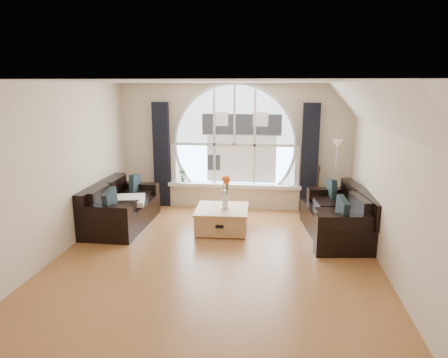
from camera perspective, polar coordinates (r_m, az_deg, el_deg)
ground at (r=6.64m, az=-0.99°, el=-10.62°), size 5.00×5.50×0.01m
ceiling at (r=6.08m, az=-1.09°, el=13.38°), size 5.00×5.50×0.01m
wall_back at (r=8.91m, az=1.49°, el=4.53°), size 5.00×0.01×2.70m
wall_front at (r=3.63m, az=-7.28°, el=-8.22°), size 5.00×0.01×2.70m
wall_left at (r=7.02m, az=-21.67°, el=1.32°), size 0.01×5.50×2.70m
wall_right at (r=6.37m, az=21.82°, el=0.20°), size 0.01×5.50×2.70m
attic_slope at (r=6.17m, az=19.87°, el=9.37°), size 0.92×5.50×0.72m
arched_window at (r=8.84m, az=1.48°, el=6.26°), size 2.60×0.06×2.15m
window_sill at (r=8.97m, az=1.39°, el=-0.88°), size 2.90×0.22×0.08m
window_frame at (r=8.81m, az=1.46°, el=6.24°), size 2.76×0.08×2.15m
neighbor_house at (r=8.83m, az=2.44°, el=5.43°), size 1.70×0.02×1.50m
curtain_left at (r=9.12m, az=-8.66°, el=3.31°), size 0.35×0.12×2.30m
curtain_right at (r=8.81m, az=11.82°, el=2.84°), size 0.35×0.12×2.30m
sofa_left at (r=8.09m, az=-14.04°, el=-3.63°), size 0.97×1.90×0.84m
sofa_right at (r=7.60m, az=15.61°, el=-4.80°), size 1.23×2.06×0.87m
coffee_chest at (r=7.66m, az=-0.27°, el=-5.47°), size 0.99×0.99×0.47m
throw_blanket at (r=8.04m, az=-13.00°, el=-2.93°), size 0.66×0.66×0.10m
vase_flowers at (r=7.47m, az=0.17°, el=-1.29°), size 0.24×0.24×0.70m
floor_lamp at (r=8.58m, az=15.20°, el=0.01°), size 0.24×0.24×1.60m
guitar at (r=8.73m, az=12.81°, el=-1.47°), size 0.40×0.30×1.06m
potted_plant at (r=9.11m, az=-5.80°, el=0.50°), size 0.18×0.14×0.30m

